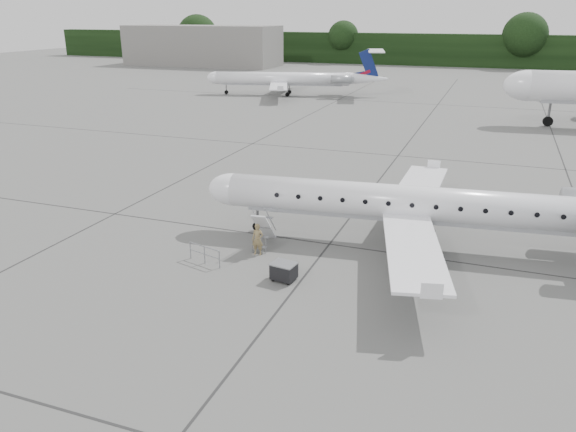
% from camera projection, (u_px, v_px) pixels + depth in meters
% --- Properties ---
extents(ground, '(320.00, 320.00, 0.00)m').
position_uv_depth(ground, '(388.00, 291.00, 27.94)').
color(ground, slate).
rests_on(ground, ground).
extents(treeline, '(260.00, 4.00, 8.00)m').
position_uv_depth(treeline, '(487.00, 51.00, 141.15)').
color(treeline, black).
rests_on(treeline, ground).
extents(terminal_building, '(40.00, 14.00, 10.00)m').
position_uv_depth(terminal_building, '(202.00, 46.00, 146.07)').
color(terminal_building, slate).
rests_on(terminal_building, ground).
extents(main_regional_jet, '(30.60, 23.56, 7.31)m').
position_uv_depth(main_regional_jet, '(416.00, 187.00, 32.21)').
color(main_regional_jet, white).
rests_on(main_regional_jet, ground).
extents(airstair, '(1.10, 2.39, 2.29)m').
position_uv_depth(airstair, '(264.00, 228.00, 32.97)').
color(airstair, white).
rests_on(airstair, ground).
extents(passenger, '(0.71, 0.50, 1.85)m').
position_uv_depth(passenger, '(258.00, 239.00, 31.86)').
color(passenger, olive).
rests_on(passenger, ground).
extents(safety_railing, '(2.14, 0.67, 1.00)m').
position_uv_depth(safety_railing, '(205.00, 255.00, 30.88)').
color(safety_railing, gray).
rests_on(safety_railing, ground).
extents(baggage_cart, '(1.31, 1.12, 1.03)m').
position_uv_depth(baggage_cart, '(284.00, 271.00, 28.89)').
color(baggage_cart, black).
rests_on(baggage_cart, ground).
extents(bg_regional_left, '(32.65, 26.77, 7.50)m').
position_uv_depth(bg_regional_left, '(282.00, 72.00, 93.20)').
color(bg_regional_left, white).
rests_on(bg_regional_left, ground).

